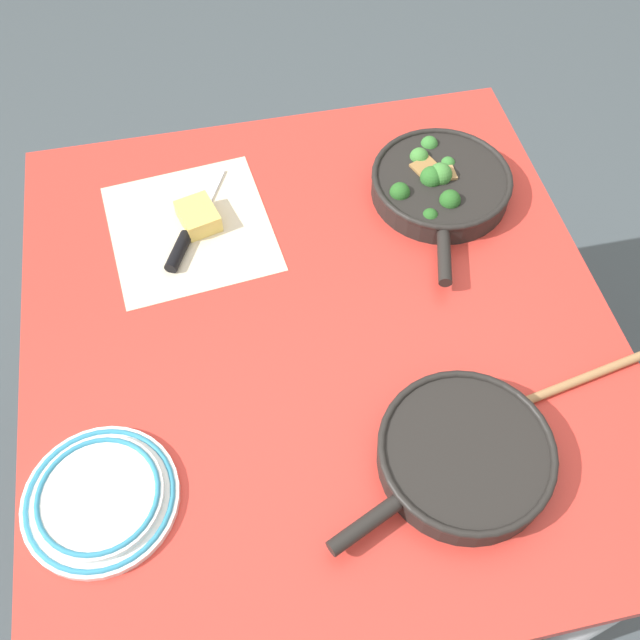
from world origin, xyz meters
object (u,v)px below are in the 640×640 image
(skillet_eggs, at_px, (464,455))
(cheese_block, at_px, (198,216))
(dinner_plate_stack, at_px, (100,498))
(wooden_spoon, at_px, (526,401))
(grater_knife, at_px, (189,232))
(skillet_broccoli, at_px, (439,184))

(skillet_eggs, height_order, cheese_block, skillet_eggs)
(dinner_plate_stack, bearing_deg, cheese_block, -21.58)
(wooden_spoon, bearing_deg, grater_knife, -54.26)
(grater_knife, bearing_deg, cheese_block, -15.49)
(grater_knife, bearing_deg, skillet_broccoli, -63.45)
(cheese_block, bearing_deg, wooden_spoon, -136.58)
(skillet_broccoli, distance_m, wooden_spoon, 0.47)
(skillet_broccoli, xyz_separation_m, cheese_block, (0.02, 0.46, -0.01))
(skillet_broccoli, distance_m, grater_knife, 0.49)
(skillet_broccoli, relative_size, wooden_spoon, 0.93)
(cheese_block, distance_m, dinner_plate_stack, 0.55)
(wooden_spoon, height_order, cheese_block, cheese_block)
(skillet_broccoli, bearing_deg, wooden_spoon, 15.63)
(skillet_eggs, bearing_deg, wooden_spoon, -173.83)
(skillet_broccoli, xyz_separation_m, skillet_eggs, (-0.54, 0.13, -0.00))
(grater_knife, distance_m, dinner_plate_stack, 0.52)
(wooden_spoon, distance_m, cheese_block, 0.68)
(grater_knife, xyz_separation_m, dinner_plate_stack, (-0.49, 0.18, 0.00))
(cheese_block, bearing_deg, skillet_eggs, -149.46)
(skillet_eggs, distance_m, wooden_spoon, 0.15)
(skillet_eggs, distance_m, grater_knife, 0.65)
(skillet_broccoli, distance_m, skillet_eggs, 0.56)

